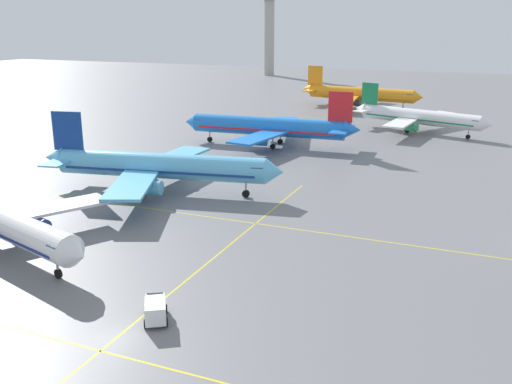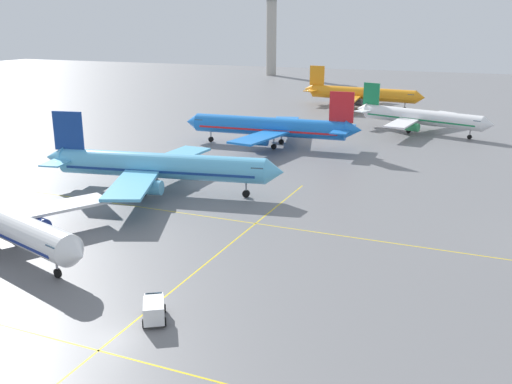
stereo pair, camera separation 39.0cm
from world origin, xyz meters
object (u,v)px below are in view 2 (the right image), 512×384
(airliner_third_row, at_px, (271,127))
(airliner_far_right_stand, at_px, (361,94))
(control_tower, at_px, (271,26))
(service_truck_red_van, at_px, (154,308))
(airliner_second_row, at_px, (159,166))
(airliner_far_left_stand, at_px, (419,117))

(airliner_third_row, relative_size, airliner_far_right_stand, 1.00)
(airliner_third_row, distance_m, control_tower, 177.99)
(airliner_far_right_stand, distance_m, service_truck_red_van, 145.18)
(airliner_far_right_stand, bearing_deg, airliner_second_row, -94.65)
(airliner_far_right_stand, height_order, service_truck_red_van, airliner_far_right_stand)
(control_tower, bearing_deg, airliner_far_left_stand, -55.48)
(service_truck_red_van, height_order, control_tower, control_tower)
(service_truck_red_van, bearing_deg, airliner_far_left_stand, 84.59)
(airliner_second_row, xyz_separation_m, service_truck_red_van, (22.18, -36.40, -3.19))
(airliner_third_row, distance_m, airliner_far_left_stand, 41.28)
(airliner_far_left_stand, distance_m, airliner_far_right_stand, 44.49)
(service_truck_red_van, bearing_deg, airliner_far_right_stand, 95.29)
(airliner_far_left_stand, height_order, service_truck_red_van, airliner_far_left_stand)
(service_truck_red_van, distance_m, control_tower, 256.29)
(airliner_far_left_stand, bearing_deg, airliner_far_right_stand, 121.88)
(airliner_third_row, height_order, airliner_far_left_stand, airliner_third_row)
(airliner_second_row, distance_m, airliner_far_right_stand, 108.49)
(airliner_third_row, bearing_deg, control_tower, 111.33)
(airliner_far_right_stand, relative_size, control_tower, 0.96)
(airliner_third_row, height_order, control_tower, control_tower)
(airliner_third_row, xyz_separation_m, service_truck_red_van, (18.26, -76.77, -3.20))
(airliner_second_row, xyz_separation_m, airliner_third_row, (3.91, 40.37, 0.01))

